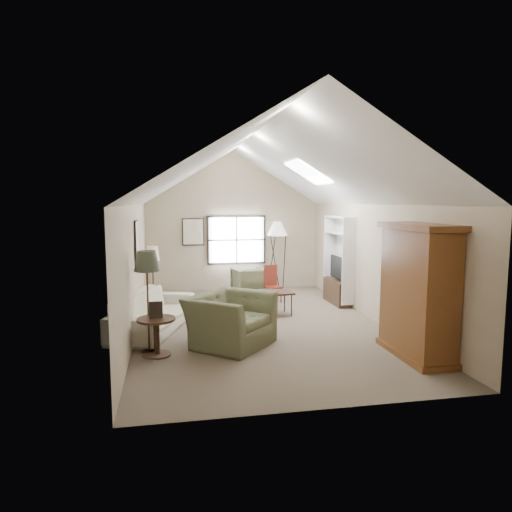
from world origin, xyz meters
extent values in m
cube|color=brown|center=(0.00, 0.00, 0.00)|extent=(5.00, 8.00, 0.01)
cube|color=tan|center=(0.00, 4.00, 1.25)|extent=(5.00, 0.01, 2.50)
cube|color=tan|center=(0.00, -4.00, 1.25)|extent=(5.00, 0.01, 2.50)
cube|color=tan|center=(-2.50, 0.00, 1.25)|extent=(0.01, 8.00, 2.50)
cube|color=tan|center=(2.50, 0.00, 1.25)|extent=(0.01, 8.00, 2.50)
cube|color=black|center=(0.10, 3.96, 1.45)|extent=(1.72, 0.08, 1.42)
cube|color=black|center=(-2.47, 0.30, 1.75)|extent=(0.68, 0.04, 0.88)
cube|color=black|center=(-1.15, 3.97, 1.70)|extent=(0.62, 0.04, 0.78)
cube|color=brown|center=(2.18, -2.40, 1.10)|extent=(0.60, 1.50, 2.20)
cube|color=white|center=(2.34, 1.60, 1.15)|extent=(0.32, 1.30, 2.10)
cube|color=#382316|center=(2.32, 1.60, 0.30)|extent=(0.34, 1.18, 0.60)
cube|color=black|center=(2.32, 1.60, 0.92)|extent=(0.05, 0.90, 0.55)
imported|color=beige|center=(-2.16, 0.03, 0.37)|extent=(1.77, 2.74, 0.75)
imported|color=#5F6849|center=(-0.78, -1.23, 0.45)|extent=(1.84, 1.86, 0.91)
imported|color=#66724F|center=(0.30, 3.07, 0.38)|extent=(0.94, 0.96, 0.76)
cube|color=#382216|center=(0.38, 0.73, 0.26)|extent=(1.10, 0.70, 0.53)
imported|color=#3E2D19|center=(0.38, 0.73, 0.56)|extent=(0.28, 0.28, 0.06)
cylinder|color=#341E15|center=(-2.06, -1.57, 0.32)|extent=(0.81, 0.81, 0.64)
cube|color=maroon|center=(0.77, 2.08, 0.47)|extent=(0.44, 0.44, 0.94)
camera|label=1|loc=(-1.82, -9.13, 2.57)|focal=32.00mm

